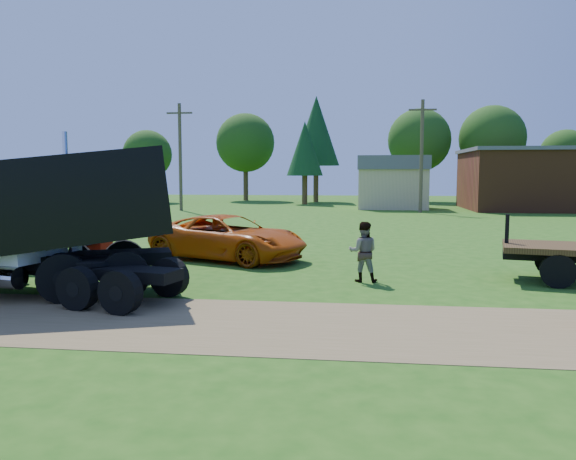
# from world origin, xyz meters

# --- Properties ---
(ground) EXTENTS (140.00, 140.00, 0.00)m
(ground) POSITION_xyz_m (0.00, 0.00, 0.00)
(ground) COLOR #235512
(ground) RESTS_ON ground
(dirt_track) EXTENTS (120.00, 4.20, 0.01)m
(dirt_track) POSITION_xyz_m (0.00, 0.00, 0.01)
(dirt_track) COLOR brown
(dirt_track) RESTS_ON ground
(white_semi_tractor) EXTENTS (7.17, 3.80, 4.23)m
(white_semi_tractor) POSITION_xyz_m (-7.70, 2.27, 1.45)
(white_semi_tractor) COLOR black
(white_semi_tractor) RESTS_ON ground
(black_dump_truck) EXTENTS (8.89, 5.80, 3.85)m
(black_dump_truck) POSITION_xyz_m (-7.89, 1.89, 2.12)
(black_dump_truck) COLOR black
(black_dump_truck) RESTS_ON ground
(navy_truck) EXTENTS (6.43, 2.34, 2.75)m
(navy_truck) POSITION_xyz_m (-10.93, 6.49, 1.41)
(navy_truck) COLOR #99100B
(navy_truck) RESTS_ON ground
(orange_pickup) EXTENTS (6.48, 4.79, 1.64)m
(orange_pickup) POSITION_xyz_m (-3.73, 8.62, 0.82)
(orange_pickup) COLOR #C54F09
(orange_pickup) RESTS_ON ground
(spectator_b) EXTENTS (0.87, 0.69, 1.76)m
(spectator_b) POSITION_xyz_m (1.13, 4.99, 0.88)
(spectator_b) COLOR #999999
(spectator_b) RESTS_ON ground
(brick_building) EXTENTS (15.40, 10.40, 5.30)m
(brick_building) POSITION_xyz_m (18.00, 40.00, 2.66)
(brick_building) COLOR brown
(brick_building) RESTS_ON ground
(tan_shed) EXTENTS (6.20, 5.40, 4.70)m
(tan_shed) POSITION_xyz_m (4.00, 40.00, 2.42)
(tan_shed) COLOR tan
(tan_shed) RESTS_ON ground
(utility_poles) EXTENTS (42.20, 0.28, 9.00)m
(utility_poles) POSITION_xyz_m (6.00, 35.00, 4.71)
(utility_poles) COLOR #4E3D2C
(utility_poles) RESTS_ON ground
(tree_row) EXTENTS (57.22, 12.37, 11.58)m
(tree_row) POSITION_xyz_m (6.74, 51.05, 6.60)
(tree_row) COLOR #3E2D19
(tree_row) RESTS_ON ground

